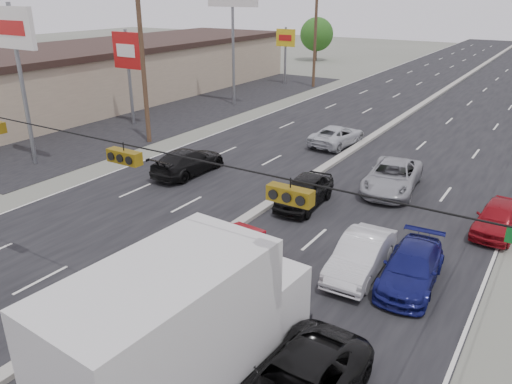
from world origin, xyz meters
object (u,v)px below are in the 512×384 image
box_truck (184,329)px  queue_car_c (392,177)px  utility_pole_left_c (315,37)px  queue_car_d (411,268)px  pole_sign_mid (127,56)px  tree_left_far (317,34)px  pole_sign_near (15,41)px  oncoming_far (337,136)px  pole_sign_billboard (232,0)px  oncoming_near (188,162)px  pole_sign_far (286,42)px  red_sedan (221,251)px  queue_car_a (305,191)px  utility_pole_left_b (143,65)px  queue_car_e (498,218)px  queue_car_b (361,256)px

box_truck → queue_car_c: (-0.20, 16.49, -1.29)m
utility_pole_left_c → queue_car_d: size_ratio=2.30×
pole_sign_mid → tree_left_far: (-5.00, 42.00, -1.40)m
pole_sign_near → oncoming_far: 19.91m
pole_sign_billboard → oncoming_near: bearing=-63.2°
pole_sign_billboard → pole_sign_far: (-1.50, 12.00, -4.46)m
pole_sign_near → pole_sign_mid: bearing=101.3°
tree_left_far → red_sedan: bearing=-67.2°
pole_sign_mid → pole_sign_far: bearing=87.4°
pole_sign_near → pole_sign_billboard: bearing=88.6°
pole_sign_billboard → queue_car_d: bearing=-43.7°
box_truck → oncoming_far: 23.25m
pole_sign_far → oncoming_far: (14.60, -18.93, -3.75)m
tree_left_far → oncoming_near: 51.14m
red_sedan → queue_car_a: (0.00, 6.73, 0.08)m
pole_sign_mid → queue_car_d: size_ratio=1.61×
utility_pole_left_b → pole_sign_mid: (-4.50, 3.00, 0.01)m
queue_car_e → oncoming_near: oncoming_near is taller
pole_sign_billboard → tree_left_far: (-7.50, 32.00, -5.15)m
pole_sign_far → box_truck: size_ratio=0.76×
box_truck → queue_car_d: size_ratio=1.81×
box_truck → queue_car_c: bearing=93.9°
queue_car_a → oncoming_near: queue_car_a is taller
utility_pole_left_b → queue_car_d: bearing=-22.2°
pole_sign_mid → pole_sign_billboard: (2.50, 10.00, 3.75)m
queue_car_b → queue_car_e: 7.22m
utility_pole_left_b → oncoming_far: bearing=28.7°
pole_sign_far → queue_car_a: size_ratio=1.41×
pole_sign_near → pole_sign_far: pole_sign_near is taller
utility_pole_left_c → tree_left_far: 22.19m
queue_car_a → pole_sign_far: bearing=116.7°
queue_car_a → queue_car_b: (4.53, -4.42, -0.03)m
box_truck → utility_pole_left_b: bearing=139.3°
box_truck → queue_car_c: box_truck is taller
utility_pole_left_c → utility_pole_left_b: bearing=-90.0°
utility_pole_left_b → utility_pole_left_c: size_ratio=1.00×
tree_left_far → queue_car_e: size_ratio=1.56×
utility_pole_left_c → pole_sign_billboard: size_ratio=0.91×
pole_sign_mid → queue_car_b: bearing=-26.6°
queue_car_c → oncoming_far: 8.23m
pole_sign_mid → queue_car_a: pole_sign_mid is taller
pole_sign_mid → pole_sign_billboard: size_ratio=0.64×
oncoming_near → queue_car_e: bearing=-175.0°
tree_left_far → queue_car_a: bearing=-64.5°
queue_car_b → oncoming_far: (-7.33, 14.53, -0.04)m
utility_pole_left_b → pole_sign_billboard: (-2.00, 13.00, 3.76)m
red_sedan → queue_car_a: 6.73m
utility_pole_left_c → box_truck: bearing=-67.7°
box_truck → queue_car_c: size_ratio=1.50×
pole_sign_billboard → queue_car_c: (18.77, -12.89, -8.14)m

